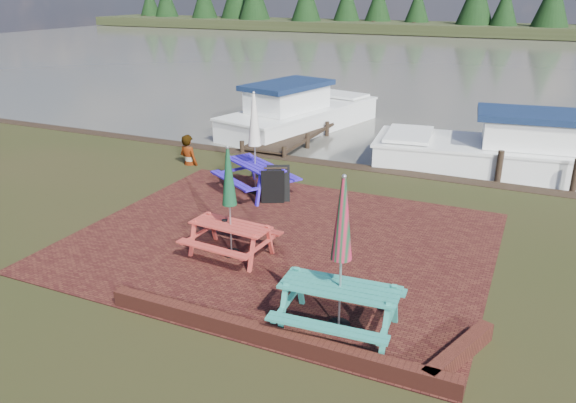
% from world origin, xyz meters
% --- Properties ---
extents(ground, '(120.00, 120.00, 0.00)m').
position_xyz_m(ground, '(0.00, 0.00, 0.00)').
color(ground, black).
rests_on(ground, ground).
extents(paving, '(9.00, 7.50, 0.02)m').
position_xyz_m(paving, '(0.00, 1.00, 0.01)').
color(paving, '#351211').
rests_on(paving, ground).
extents(brick_wall, '(6.21, 1.79, 0.30)m').
position_xyz_m(brick_wall, '(2.15, -2.42, 0.15)').
color(brick_wall, '#4C1E16').
rests_on(brick_wall, ground).
extents(water, '(120.00, 60.00, 0.02)m').
position_xyz_m(water, '(0.00, 37.00, 0.00)').
color(water, '#4E4B43').
rests_on(water, ground).
extents(far_treeline, '(120.00, 10.00, 8.10)m').
position_xyz_m(far_treeline, '(0.00, 66.00, 3.28)').
color(far_treeline, black).
rests_on(far_treeline, ground).
extents(picnic_table_teal, '(2.03, 1.83, 2.67)m').
position_xyz_m(picnic_table_teal, '(2.36, -1.73, 0.94)').
color(picnic_table_teal, teal).
rests_on(picnic_table_teal, ground).
extents(picnic_table_red, '(1.81, 1.64, 2.36)m').
position_xyz_m(picnic_table_red, '(-0.63, -0.07, 0.83)').
color(picnic_table_red, '#B8382F').
rests_on(picnic_table_red, ground).
extents(picnic_table_blue, '(2.61, 2.54, 2.76)m').
position_xyz_m(picnic_table_blue, '(-1.99, 3.60, 0.97)').
color(picnic_table_blue, '#301AC3').
rests_on(picnic_table_blue, ground).
extents(chalkboard, '(0.64, 0.81, 0.97)m').
position_xyz_m(chalkboard, '(-1.13, 3.10, 0.50)').
color(chalkboard, black).
rests_on(chalkboard, ground).
extents(jetty, '(1.76, 9.08, 1.00)m').
position_xyz_m(jetty, '(-3.50, 11.28, 0.11)').
color(jetty, black).
rests_on(jetty, ground).
extents(boat_jetty, '(4.44, 8.13, 2.24)m').
position_xyz_m(boat_jetty, '(-4.12, 11.46, 0.47)').
color(boat_jetty, white).
rests_on(boat_jetty, ground).
extents(boat_near, '(8.31, 3.74, 2.17)m').
position_xyz_m(boat_near, '(4.20, 9.02, 0.45)').
color(boat_near, white).
rests_on(boat_near, ground).
extents(person, '(0.78, 0.60, 1.92)m').
position_xyz_m(person, '(-5.17, 5.06, 0.96)').
color(person, gray).
rests_on(person, ground).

